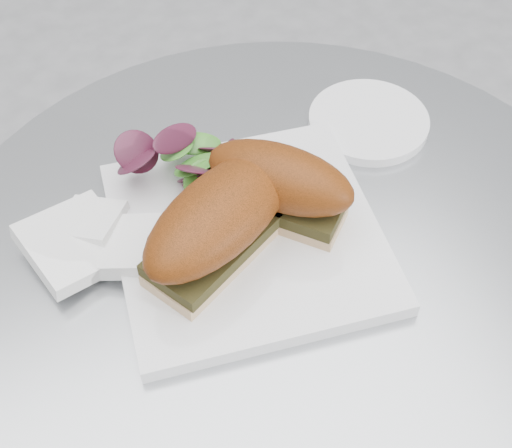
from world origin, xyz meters
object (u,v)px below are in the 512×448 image
(plate, at_px, (247,236))
(saucer, at_px, (369,121))
(sandwich_left, at_px, (220,221))
(sandwich_right, at_px, (280,184))

(plate, relative_size, saucer, 1.86)
(saucer, bearing_deg, plate, -153.12)
(sandwich_left, xyz_separation_m, sandwich_right, (0.07, 0.02, 0.00))
(plate, bearing_deg, sandwich_right, 10.81)
(plate, bearing_deg, sandwich_left, -159.98)
(sandwich_left, bearing_deg, plate, -7.45)
(sandwich_left, height_order, sandwich_right, same)
(sandwich_left, height_order, saucer, sandwich_left)
(plate, distance_m, sandwich_right, 0.06)
(plate, xyz_separation_m, saucer, (0.19, 0.10, -0.00))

